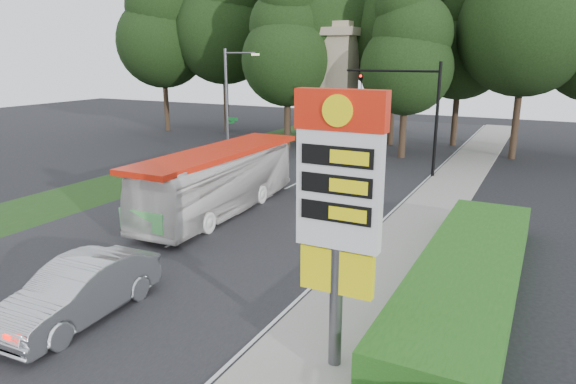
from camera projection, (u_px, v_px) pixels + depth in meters
The scene contains 19 objects.
ground at pixel (20, 319), 15.18m from camera, with size 120.00×120.00×0.00m, color black.
road_surface at pixel (238, 212), 25.50m from camera, with size 14.00×80.00×0.02m, color black.
sidewalk_right at pixel (408, 238), 21.74m from camera, with size 3.00×80.00×0.12m, color gray.
grass_verge_left at pixel (168, 170), 34.84m from camera, with size 5.00×50.00×0.02m, color #193814.
hedge at pixel (469, 274), 16.84m from camera, with size 3.00×14.00×1.20m, color #1D5316.
gas_station_pylon at pixel (339, 196), 11.70m from camera, with size 2.10×0.45×6.85m.
traffic_signal_mast at pixel (416, 103), 32.11m from camera, with size 6.10×0.35×7.20m.
streetlight_signs at pixel (229, 101), 36.04m from camera, with size 2.75×0.98×8.00m.
monument at pixel (338, 87), 40.54m from camera, with size 3.00×3.00×10.05m.
tree_far_west at pixel (161, 22), 50.48m from camera, with size 8.96×8.96×17.60m.
tree_west_mid at pixel (223, 11), 49.30m from camera, with size 9.80×9.80×19.25m.
tree_west_near at pixel (288, 28), 48.81m from camera, with size 8.40×8.40×16.50m.
tree_center_left at pixel (320, 0), 42.66m from camera, with size 10.08×10.08×19.80m.
tree_center_right at pixel (397, 11), 41.99m from camera, with size 9.24×9.24×18.15m.
tree_east_near at pixel (462, 28), 41.86m from camera, with size 8.12×8.12×15.95m.
tree_monument_left at pixel (287, 40), 40.52m from camera, with size 7.28×7.28×14.30m.
tree_monument_right at pixel (407, 49), 36.94m from camera, with size 6.72×6.72×13.20m.
transit_bus at pixel (219, 181), 25.14m from camera, with size 2.63×11.26×3.14m, color white.
sedan_silver at pixel (79, 291), 15.02m from camera, with size 1.86×5.34×1.76m, color #A2A4A9.
Camera 1 is at (13.31, -8.57, 7.55)m, focal length 32.00 mm.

